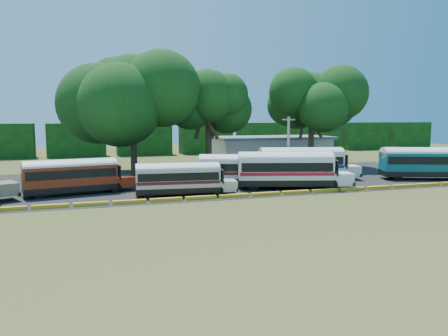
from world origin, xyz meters
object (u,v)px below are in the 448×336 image
object	(u,v)px
bus_cream_west	(180,177)
bus_white_red	(287,168)
tree_west	(132,94)
bus_teal	(425,161)
bus_red	(73,174)

from	to	relation	value
bus_cream_west	bus_white_red	distance (m)	10.85
bus_white_red	tree_west	world-z (taller)	tree_west
bus_cream_west	bus_teal	size ratio (longest dim) A/B	0.81
bus_cream_west	bus_white_red	xyz separation A→B (m)	(10.83, 0.51, 0.40)
bus_red	tree_west	world-z (taller)	tree_west
bus_white_red	bus_cream_west	bearing A→B (deg)	-161.13
bus_red	tree_west	size ratio (longest dim) A/B	0.69
bus_cream_west	bus_white_red	world-z (taller)	bus_white_red
bus_white_red	bus_teal	size ratio (longest dim) A/B	1.01
bus_red	bus_cream_west	world-z (taller)	bus_red
bus_white_red	bus_red	bearing A→B (deg)	-172.80
bus_red	bus_white_red	bearing A→B (deg)	-20.00
bus_red	bus_cream_west	size ratio (longest dim) A/B	1.10
bus_cream_west	tree_west	bearing A→B (deg)	103.79
bus_white_red	tree_west	distance (m)	21.89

